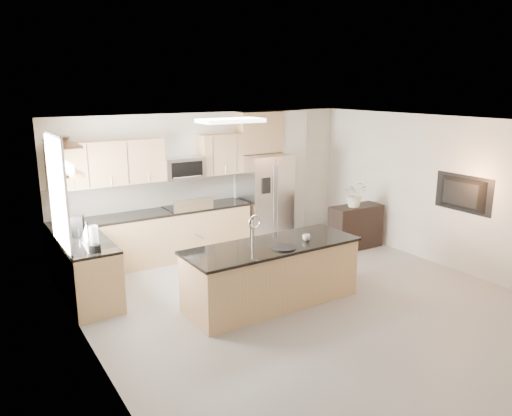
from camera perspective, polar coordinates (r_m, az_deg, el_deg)
floor at (r=7.39m, az=6.23°, el=-10.96°), size 6.50×6.50×0.00m
ceiling at (r=6.73m, az=6.81°, el=9.57°), size 6.00×6.50×0.02m
wall_back at (r=9.64m, az=-5.51°, el=3.09°), size 6.00×0.02×2.60m
wall_left at (r=5.68m, az=-18.17°, el=-5.27°), size 0.02×6.50×2.60m
wall_right at (r=9.08m, az=21.58°, el=1.49°), size 0.02×6.50×2.60m
back_counter at (r=9.09m, az=-11.42°, el=-3.18°), size 3.55×0.66×1.44m
left_counter at (r=7.72m, az=-18.71°, el=-6.83°), size 0.66×1.50×0.92m
range at (r=9.30m, az=-7.80°, el=-2.63°), size 0.76×0.64×1.14m
upper_cabinets at (r=8.91m, az=-12.66°, el=5.35°), size 3.50×0.33×0.75m
microwave at (r=9.16m, az=-8.35°, el=4.52°), size 0.76×0.40×0.40m
refrigerator at (r=9.92m, az=1.01°, el=1.04°), size 0.92×0.78×1.78m
partition_column at (r=10.44m, az=3.87°, el=3.95°), size 0.60×0.30×2.60m
window at (r=7.35m, az=-21.71°, el=1.54°), size 0.04×1.15×1.65m
shelf_lower at (r=7.41m, az=-21.10°, el=4.07°), size 0.30×1.20×0.04m
shelf_upper at (r=7.37m, az=-21.35°, el=6.90°), size 0.30×1.20×0.04m
ceiling_fixture at (r=7.85m, az=-2.93°, el=9.95°), size 1.00×0.50×0.06m
island at (r=7.26m, az=1.81°, el=-7.50°), size 2.60×0.98×1.32m
credenza at (r=9.88m, az=11.30°, el=-2.12°), size 1.06×0.46×0.84m
cup at (r=7.30m, az=5.77°, el=-3.37°), size 0.12×0.12×0.09m
platter at (r=6.94m, az=3.16°, el=-4.57°), size 0.36×0.36×0.02m
blender at (r=7.00m, az=-18.00°, el=-3.58°), size 0.16×0.16×0.36m
kettle at (r=7.59m, az=-18.74°, el=-2.59°), size 0.22×0.22×0.27m
coffee_maker at (r=7.80m, az=-19.68°, el=-2.02°), size 0.22×0.24×0.31m
bowl at (r=7.46m, az=-21.53°, el=7.43°), size 0.39×0.39×0.09m
flower_vase at (r=9.61m, az=11.27°, el=2.30°), size 0.75×0.68×0.74m
television at (r=8.88m, az=22.29°, el=1.50°), size 0.14×1.08×0.62m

